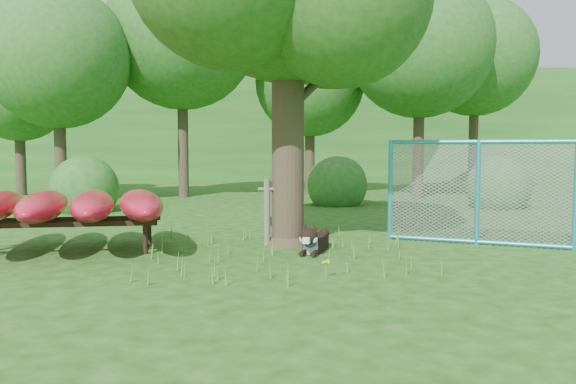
{
  "coord_description": "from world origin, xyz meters",
  "views": [
    {
      "loc": [
        -0.17,
        -7.7,
        1.69
      ],
      "look_at": [
        0.2,
        1.2,
        1.0
      ],
      "focal_mm": 35.0,
      "sensor_mm": 36.0,
      "label": 1
    }
  ],
  "objects": [
    {
      "name": "kayak_rack",
      "position": [
        -3.37,
        1.51,
        0.76
      ],
      "size": [
        3.61,
        3.21,
        1.0
      ],
      "rotation": [
        0.0,
        0.0,
        0.11
      ],
      "color": "black",
      "rests_on": "ground"
    },
    {
      "name": "bg_tree_b",
      "position": [
        -3.0,
        12.0,
        5.61
      ],
      "size": [
        5.2,
        5.2,
        8.22
      ],
      "color": "#352A1D",
      "rests_on": "ground"
    },
    {
      "name": "wildflower_clump",
      "position": [
        0.63,
        -0.49,
        0.19
      ],
      "size": [
        0.11,
        0.1,
        0.24
      ],
      "rotation": [
        0.0,
        0.0,
        0.4
      ],
      "color": "#4E8D2E",
      "rests_on": "ground"
    },
    {
      "name": "shrub_mid",
      "position": [
        2.0,
        9.0,
        0.0
      ],
      "size": [
        1.8,
        1.8,
        1.8
      ],
      "primitive_type": "sphere",
      "color": "#215C1E",
      "rests_on": "ground"
    },
    {
      "name": "husky_dog",
      "position": [
        0.62,
        1.31,
        0.19
      ],
      "size": [
        0.59,
        1.13,
        0.53
      ],
      "rotation": [
        0.0,
        0.0,
        -0.32
      ],
      "color": "black",
      "rests_on": "ground"
    },
    {
      "name": "bg_tree_d",
      "position": [
        5.0,
        11.0,
        5.08
      ],
      "size": [
        4.8,
        4.8,
        7.5
      ],
      "color": "#352A1D",
      "rests_on": "ground"
    },
    {
      "name": "bg_tree_c",
      "position": [
        1.5,
        13.0,
        4.11
      ],
      "size": [
        4.0,
        4.0,
        6.12
      ],
      "color": "#352A1D",
      "rests_on": "ground"
    },
    {
      "name": "wooden_post",
      "position": [
        -0.13,
        1.99,
        0.62
      ],
      "size": [
        0.32,
        0.11,
        1.17
      ],
      "rotation": [
        0.0,
        0.0,
        0.05
      ],
      "color": "brown",
      "rests_on": "ground"
    },
    {
      "name": "bg_tree_a",
      "position": [
        -6.5,
        10.0,
        4.48
      ],
      "size": [
        4.4,
        4.4,
        6.7
      ],
      "color": "#352A1D",
      "rests_on": "ground"
    },
    {
      "name": "bg_tree_e",
      "position": [
        8.0,
        14.0,
        5.23
      ],
      "size": [
        4.6,
        4.6,
        7.55
      ],
      "color": "#352A1D",
      "rests_on": "ground"
    },
    {
      "name": "shrub_left",
      "position": [
        -5.0,
        7.5,
        0.0
      ],
      "size": [
        1.8,
        1.8,
        1.8
      ],
      "primitive_type": "sphere",
      "color": "#215C1E",
      "rests_on": "ground"
    },
    {
      "name": "ground",
      "position": [
        0.0,
        0.0,
        0.0
      ],
      "size": [
        80.0,
        80.0,
        0.0
      ],
      "primitive_type": "plane",
      "color": "#16440D",
      "rests_on": "ground"
    },
    {
      "name": "wooded_hillside",
      "position": [
        0.0,
        28.0,
        3.0
      ],
      "size": [
        80.0,
        12.0,
        6.0
      ],
      "primitive_type": "cube",
      "color": "#215C1E",
      "rests_on": "ground"
    },
    {
      "name": "bg_tree_f",
      "position": [
        -9.0,
        13.0,
        3.73
      ],
      "size": [
        3.6,
        3.6,
        5.55
      ],
      "color": "#352A1D",
      "rests_on": "ground"
    },
    {
      "name": "shrub_right",
      "position": [
        6.5,
        8.0,
        0.0
      ],
      "size": [
        1.8,
        1.8,
        1.8
      ],
      "primitive_type": "sphere",
      "color": "#215C1E",
      "rests_on": "ground"
    },
    {
      "name": "fence_section",
      "position": [
        3.56,
        1.94,
        0.93
      ],
      "size": [
        2.91,
        1.41,
        3.08
      ],
      "rotation": [
        0.0,
        0.0,
        -0.43
      ],
      "color": "#29A1C0",
      "rests_on": "ground"
    }
  ]
}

